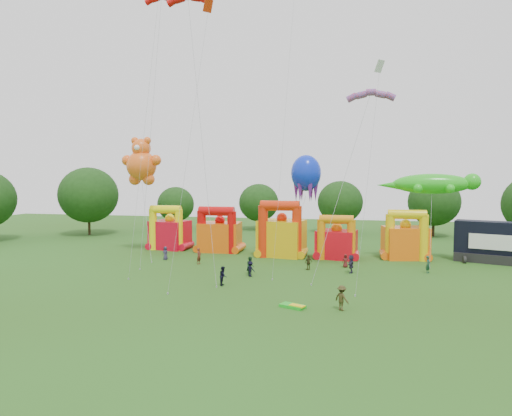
% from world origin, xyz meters
% --- Properties ---
extents(ground, '(160.00, 160.00, 0.00)m').
position_xyz_m(ground, '(0.00, 0.00, 0.00)').
color(ground, '#2A4C15').
rests_on(ground, ground).
extents(tree_ring, '(119.57, 121.63, 12.07)m').
position_xyz_m(tree_ring, '(-1.14, 0.59, 6.26)').
color(tree_ring, '#352314').
rests_on(tree_ring, ground).
extents(bouncy_castle_0, '(5.73, 4.96, 6.37)m').
position_xyz_m(bouncy_castle_0, '(-15.81, 29.67, 2.42)').
color(bouncy_castle_0, red).
rests_on(bouncy_castle_0, ground).
extents(bouncy_castle_1, '(5.73, 4.69, 6.36)m').
position_xyz_m(bouncy_castle_1, '(-8.16, 29.16, 2.41)').
color(bouncy_castle_1, '#E9570C').
rests_on(bouncy_castle_1, ground).
extents(bouncy_castle_2, '(6.30, 5.40, 7.36)m').
position_xyz_m(bouncy_castle_2, '(0.88, 27.16, 2.78)').
color(bouncy_castle_2, '#DEA90B').
rests_on(bouncy_castle_2, ground).
extents(bouncy_castle_3, '(5.38, 4.65, 5.64)m').
position_xyz_m(bouncy_castle_3, '(7.99, 26.95, 2.16)').
color(bouncy_castle_3, red).
rests_on(bouncy_castle_3, ground).
extents(bouncy_castle_4, '(5.90, 5.12, 6.34)m').
position_xyz_m(bouncy_castle_4, '(16.56, 28.56, 2.41)').
color(bouncy_castle_4, orange).
rests_on(bouncy_castle_4, ground).
extents(stage_trailer, '(8.31, 5.40, 5.04)m').
position_xyz_m(stage_trailer, '(26.34, 28.23, 2.43)').
color(stage_trailer, black).
rests_on(stage_trailer, ground).
extents(teddy_bear_kite, '(7.43, 9.07, 15.88)m').
position_xyz_m(teddy_bear_kite, '(-16.57, 23.64, 6.53)').
color(teddy_bear_kite, orange).
rests_on(teddy_bear_kite, ground).
extents(gecko_kite, '(12.27, 7.71, 10.92)m').
position_xyz_m(gecko_kite, '(19.36, 27.25, 7.53)').
color(gecko_kite, green).
rests_on(gecko_kite, ground).
extents(octopus_kite, '(3.99, 5.62, 13.38)m').
position_xyz_m(octopus_kite, '(3.50, 28.59, 8.01)').
color(octopus_kite, '#0E2AD2').
rests_on(octopus_kite, ground).
extents(parafoil_kites, '(28.80, 12.55, 32.96)m').
position_xyz_m(parafoil_kites, '(0.63, 13.57, 12.51)').
color(parafoil_kites, '#C10B09').
rests_on(parafoil_kites, ground).
extents(diamond_kites, '(25.06, 14.00, 40.39)m').
position_xyz_m(diamond_kites, '(-1.54, 13.04, 16.32)').
color(diamond_kites, red).
rests_on(diamond_kites, ground).
extents(folded_kite_bundle, '(2.23, 1.72, 0.31)m').
position_xyz_m(folded_kite_bundle, '(5.42, 4.08, 0.14)').
color(folded_kite_bundle, green).
rests_on(folded_kite_bundle, ground).
extents(spectator_0, '(0.96, 0.81, 1.67)m').
position_xyz_m(spectator_0, '(-12.95, 21.55, 0.84)').
color(spectator_0, '#2E2945').
rests_on(spectator_0, ground).
extents(spectator_1, '(0.62, 0.79, 1.92)m').
position_xyz_m(spectator_1, '(-7.89, 19.73, 0.96)').
color(spectator_1, '#5D251A').
rests_on(spectator_1, ground).
extents(spectator_2, '(1.06, 1.16, 1.94)m').
position_xyz_m(spectator_2, '(-0.60, 15.25, 0.97)').
color(spectator_2, '#183D21').
rests_on(spectator_2, ground).
extents(spectator_3, '(1.20, 1.00, 1.62)m').
position_xyz_m(spectator_3, '(-0.38, 14.35, 0.81)').
color(spectator_3, black).
rests_on(spectator_3, ground).
extents(spectator_4, '(1.01, 1.00, 1.72)m').
position_xyz_m(spectator_4, '(5.21, 19.06, 0.86)').
color(spectator_4, '#383416').
rests_on(spectator_4, ground).
extents(spectator_5, '(0.68, 1.86, 1.98)m').
position_xyz_m(spectator_5, '(9.87, 18.42, 0.99)').
color(spectator_5, '#2B263F').
rests_on(spectator_5, ground).
extents(spectator_6, '(0.77, 0.52, 1.52)m').
position_xyz_m(spectator_6, '(9.23, 21.29, 0.76)').
color(spectator_6, '#531718').
rests_on(spectator_6, ground).
extents(spectator_7, '(0.71, 0.82, 1.88)m').
position_xyz_m(spectator_7, '(18.03, 20.06, 0.94)').
color(spectator_7, '#19402D').
rests_on(spectator_7, ground).
extents(spectator_8, '(0.81, 0.98, 1.84)m').
position_xyz_m(spectator_8, '(-2.12, 10.13, 0.92)').
color(spectator_8, black).
rests_on(spectator_8, ground).
extents(spectator_9, '(1.45, 1.39, 1.98)m').
position_xyz_m(spectator_9, '(9.22, 4.14, 0.99)').
color(spectator_9, '#383216').
rests_on(spectator_9, ground).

